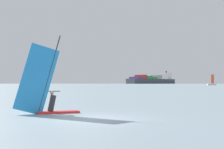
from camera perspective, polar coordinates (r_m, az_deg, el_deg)
The scene contains 5 objects.
ground_plane at distance 15.36m, azimuth -4.12°, elevation -7.84°, with size 4000.00×4000.00×0.00m, color gray.
windsurfer at distance 18.19m, azimuth -11.50°, elevation -3.32°, with size 3.55×1.45×4.47m.
cargo_ship at distance 854.01m, azimuth 7.04°, elevation -0.97°, with size 142.03×123.83×35.32m.
distant_headland at distance 1174.51m, azimuth 9.78°, elevation -0.55°, with size 669.71×236.63×42.42m, color #756B56.
small_sailboat at distance 265.68m, azimuth 17.18°, elevation -1.63°, with size 6.75×2.72×9.58m.
Camera 1 is at (0.47, -15.26, 1.69)m, focal length 51.75 mm.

